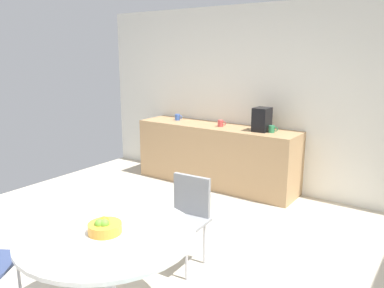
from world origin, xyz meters
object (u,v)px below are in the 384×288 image
object	(u,v)px
chair_gray	(187,210)
mug_green	(221,123)
mug_white	(272,129)
fruit_bowl	(104,227)
round_table	(108,247)
coffee_maker	(262,119)
mug_red	(178,117)

from	to	relation	value
chair_gray	mug_green	world-z (taller)	mug_green
mug_white	fruit_bowl	bearing A→B (deg)	-87.53
round_table	fruit_bowl	world-z (taller)	fruit_bowl
fruit_bowl	coffee_maker	bearing A→B (deg)	95.34
chair_gray	mug_red	distance (m)	2.73
mug_white	chair_gray	bearing A→B (deg)	-88.07
chair_gray	mug_white	distance (m)	2.08
round_table	coffee_maker	distance (m)	3.12
chair_gray	mug_red	size ratio (longest dim) A/B	6.43
fruit_bowl	mug_red	bearing A→B (deg)	119.09
mug_white	mug_green	world-z (taller)	same
round_table	mug_red	size ratio (longest dim) A/B	9.40
chair_gray	coffee_maker	xyz separation A→B (m)	(-0.23, 2.06, 0.54)
round_table	fruit_bowl	distance (m)	0.16
round_table	mug_red	distance (m)	3.60
coffee_maker	mug_green	bearing A→B (deg)	-176.93
mug_white	coffee_maker	size ratio (longest dim) A/B	0.40
mug_white	mug_green	size ratio (longest dim) A/B	1.00
mug_white	round_table	bearing A→B (deg)	-87.50
round_table	chair_gray	xyz separation A→B (m)	(-0.06, 1.02, -0.10)
chair_gray	mug_white	world-z (taller)	mug_white
fruit_bowl	mug_white	world-z (taller)	mug_white
round_table	fruit_bowl	bearing A→B (deg)	-91.10
round_table	coffee_maker	xyz separation A→B (m)	(-0.29, 3.08, 0.44)
fruit_bowl	mug_green	distance (m)	3.20
mug_green	round_table	bearing A→B (deg)	-73.29
chair_gray	round_table	bearing A→B (deg)	-86.37
mug_white	mug_red	distance (m)	1.62
round_table	mug_white	world-z (taller)	mug_white
mug_green	coffee_maker	bearing A→B (deg)	3.07
round_table	fruit_bowl	xyz separation A→B (m)	(-0.00, -0.02, 0.16)
mug_white	mug_red	xyz separation A→B (m)	(-1.62, 0.06, 0.00)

